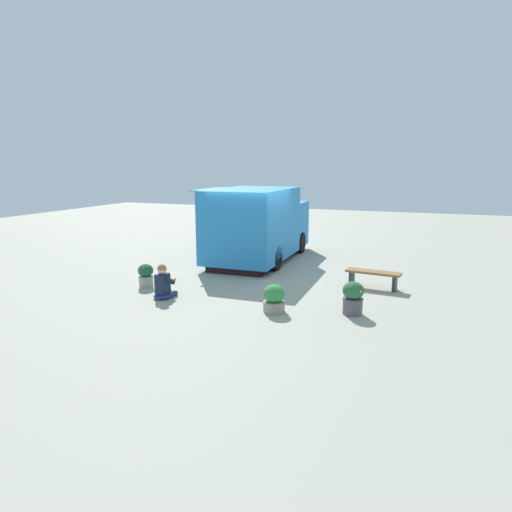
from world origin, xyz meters
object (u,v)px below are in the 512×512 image
object	(u,v)px
plaza_bench	(373,276)
planter_flowering_near	(353,297)
planter_flowering_far	(274,299)
food_truck	(259,226)
person_customer	(164,284)
planter_flowering_side	(146,275)

from	to	relation	value
plaza_bench	planter_flowering_near	bearing A→B (deg)	176.27
planter_flowering_near	planter_flowering_far	bearing A→B (deg)	105.85
food_truck	plaza_bench	world-z (taller)	food_truck
person_customer	planter_flowering_far	world-z (taller)	person_customer
planter_flowering_side	plaza_bench	size ratio (longest dim) A/B	0.43
planter_flowering_far	plaza_bench	distance (m)	3.40
planter_flowering_near	food_truck	bearing A→B (deg)	40.56
person_customer	planter_flowering_near	world-z (taller)	person_customer
person_customer	food_truck	bearing A→B (deg)	-6.56
planter_flowering_side	plaza_bench	xyz separation A→B (m)	(2.08, -5.80, 0.02)
planter_flowering_side	plaza_bench	world-z (taller)	planter_flowering_side
plaza_bench	person_customer	bearing A→B (deg)	120.47
planter_flowering_near	plaza_bench	distance (m)	2.38
food_truck	planter_flowering_near	size ratio (longest dim) A/B	7.11
planter_flowering_near	plaza_bench	world-z (taller)	planter_flowering_near
food_truck	planter_flowering_side	distance (m)	4.78
planter_flowering_near	planter_flowering_far	world-z (taller)	planter_flowering_near
food_truck	person_customer	world-z (taller)	food_truck
planter_flowering_near	planter_flowering_side	size ratio (longest dim) A/B	1.18
person_customer	plaza_bench	world-z (taller)	person_customer
planter_flowering_side	plaza_bench	distance (m)	6.16
planter_flowering_far	planter_flowering_side	bearing A→B (deg)	78.95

